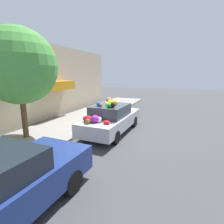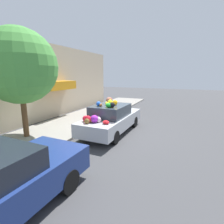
# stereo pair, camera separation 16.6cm
# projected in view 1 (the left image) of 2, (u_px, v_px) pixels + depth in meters

# --- Properties ---
(ground_plane) EXTENTS (60.00, 60.00, 0.00)m
(ground_plane) POSITION_uv_depth(u_px,v_px,m) (110.00, 132.00, 8.96)
(ground_plane) COLOR #424244
(sidewalk_curb) EXTENTS (24.00, 3.20, 0.12)m
(sidewalk_curb) POSITION_uv_depth(u_px,v_px,m) (67.00, 125.00, 9.96)
(sidewalk_curb) COLOR gray
(sidewalk_curb) RESTS_ON ground
(building_facade) EXTENTS (18.00, 1.20, 4.83)m
(building_facade) POSITION_uv_depth(u_px,v_px,m) (34.00, 83.00, 10.35)
(building_facade) COLOR #C6B293
(building_facade) RESTS_ON ground
(street_tree) EXTENTS (3.18, 3.18, 4.69)m
(street_tree) POSITION_uv_depth(u_px,v_px,m) (19.00, 66.00, 7.27)
(street_tree) COLOR brown
(street_tree) RESTS_ON sidewalk_curb
(fire_hydrant) EXTENTS (0.20, 0.20, 0.70)m
(fire_hydrant) POSITION_uv_depth(u_px,v_px,m) (102.00, 112.00, 11.34)
(fire_hydrant) COLOR #B2B2B7
(fire_hydrant) RESTS_ON sidewalk_curb
(art_car) EXTENTS (4.42, 1.79, 1.73)m
(art_car) POSITION_uv_depth(u_px,v_px,m) (111.00, 118.00, 8.72)
(art_car) COLOR #B7BABF
(art_car) RESTS_ON ground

